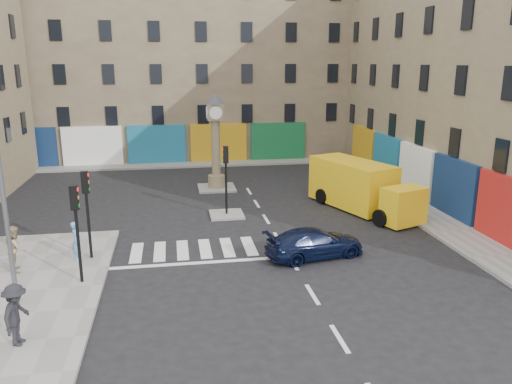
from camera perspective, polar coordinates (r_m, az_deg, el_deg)
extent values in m
plane|color=black|center=(20.17, 4.89, -9.12)|extent=(120.00, 120.00, 0.00)
cube|color=gray|center=(31.95, 15.65, -0.47)|extent=(2.60, 30.00, 0.15)
cube|color=gray|center=(40.86, -8.36, 3.15)|extent=(32.00, 2.40, 0.15)
cube|color=gray|center=(27.22, -3.38, -2.58)|extent=(1.80, 1.80, 0.12)
cube|color=gray|center=(32.97, -4.52, 0.47)|extent=(2.40, 2.40, 0.12)
cube|color=#8B7B5B|center=(34.13, 26.48, 12.98)|extent=(10.00, 30.00, 16.00)
cube|color=#867459|center=(45.86, -8.95, 14.97)|extent=(32.00, 10.00, 17.00)
cylinder|color=black|center=(19.54, -19.60, -5.87)|extent=(0.12, 0.12, 2.80)
cube|color=black|center=(19.00, -20.07, -0.63)|extent=(0.28, 0.22, 0.90)
cylinder|color=black|center=(21.78, -18.56, -3.68)|extent=(0.12, 0.12, 2.80)
cube|color=black|center=(21.29, -18.96, 1.05)|extent=(0.28, 0.22, 0.90)
cylinder|color=black|center=(26.82, -3.42, 0.40)|extent=(0.12, 0.12, 2.80)
cube|color=black|center=(26.43, -3.48, 4.29)|extent=(0.28, 0.22, 0.90)
cylinder|color=#595B60|center=(17.97, -27.01, 0.28)|extent=(0.16, 0.16, 8.00)
cylinder|color=#8B7B5B|center=(32.86, -4.54, 1.25)|extent=(1.10, 1.10, 0.80)
cylinder|color=#8B7B5B|center=(32.42, -4.61, 5.03)|extent=(0.56, 0.56, 3.60)
cube|color=#8B7B5B|center=(32.12, -4.70, 9.08)|extent=(1.00, 1.00, 1.00)
cylinder|color=white|center=(31.60, -4.61, 8.99)|extent=(0.80, 0.06, 0.80)
cone|color=#333338|center=(32.05, -4.73, 10.59)|extent=(1.20, 1.20, 0.70)
imported|color=black|center=(21.54, 6.73, -5.80)|extent=(4.56, 2.58, 1.25)
cube|color=yellow|center=(29.05, 10.91, 1.00)|extent=(3.91, 5.77, 2.56)
cube|color=yellow|center=(26.33, 16.49, -1.51)|extent=(2.44, 1.98, 1.89)
cube|color=black|center=(26.18, 16.65, -0.61)|extent=(2.12, 1.59, 0.78)
cylinder|color=black|center=(26.04, 13.98, -2.92)|extent=(0.57, 0.93, 0.89)
cylinder|color=black|center=(27.57, 17.36, -2.18)|extent=(0.57, 0.93, 0.89)
cylinder|color=black|center=(29.61, 7.52, -0.48)|extent=(0.57, 0.93, 0.89)
cylinder|color=black|center=(30.96, 10.81, 0.05)|extent=(0.57, 0.93, 0.89)
imported|color=#5994CD|center=(21.98, -19.80, -5.24)|extent=(0.42, 0.62, 1.63)
imported|color=#9F8561|center=(21.75, -25.79, -5.80)|extent=(0.86, 1.01, 1.82)
imported|color=black|center=(16.27, -25.71, -12.52)|extent=(0.89, 1.31, 1.87)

